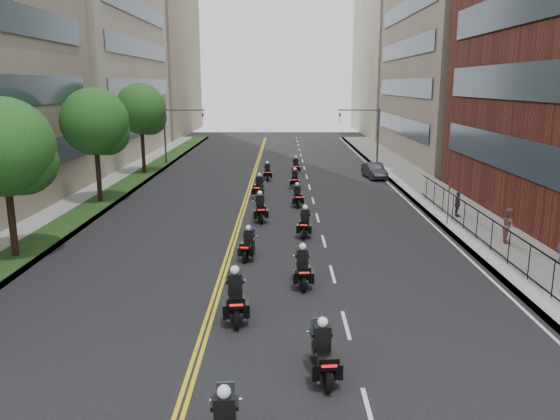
{
  "coord_description": "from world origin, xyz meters",
  "views": [
    {
      "loc": [
        1.06,
        -11.92,
        7.87
      ],
      "look_at": [
        0.96,
        14.4,
        1.78
      ],
      "focal_mm": 35.0,
      "sensor_mm": 36.0,
      "label": 1
    }
  ],
  "objects_px": {
    "motorcycle_1": "(323,355)",
    "motorcycle_8": "(259,188)",
    "motorcycle_2": "(235,298)",
    "parked_sedan": "(374,171)",
    "motorcycle_6": "(260,209)",
    "motorcycle_4": "(248,246)",
    "motorcycle_7": "(297,197)",
    "pedestrian_c": "(458,204)",
    "motorcycle_5": "(305,224)",
    "motorcycle_9": "(295,180)",
    "motorcycle_3": "(303,269)",
    "pedestrian_b": "(509,225)",
    "motorcycle_10": "(267,173)",
    "motorcycle_11": "(296,167)"
  },
  "relations": [
    {
      "from": "motorcycle_4",
      "to": "parked_sedan",
      "type": "distance_m",
      "value": 24.05
    },
    {
      "from": "motorcycle_2",
      "to": "motorcycle_8",
      "type": "bearing_deg",
      "value": 83.46
    },
    {
      "from": "motorcycle_1",
      "to": "motorcycle_8",
      "type": "xyz_separation_m",
      "value": [
        -2.75,
        24.39,
        0.01
      ]
    },
    {
      "from": "parked_sedan",
      "to": "pedestrian_c",
      "type": "distance_m",
      "value": 14.73
    },
    {
      "from": "motorcycle_5",
      "to": "motorcycle_11",
      "type": "height_order",
      "value": "motorcycle_5"
    },
    {
      "from": "motorcycle_3",
      "to": "motorcycle_7",
      "type": "height_order",
      "value": "motorcycle_3"
    },
    {
      "from": "motorcycle_2",
      "to": "motorcycle_1",
      "type": "bearing_deg",
      "value": -61.37
    },
    {
      "from": "motorcycle_9",
      "to": "motorcycle_10",
      "type": "bearing_deg",
      "value": 124.34
    },
    {
      "from": "motorcycle_1",
      "to": "motorcycle_7",
      "type": "relative_size",
      "value": 1.09
    },
    {
      "from": "motorcycle_1",
      "to": "motorcycle_9",
      "type": "height_order",
      "value": "motorcycle_1"
    },
    {
      "from": "motorcycle_1",
      "to": "pedestrian_c",
      "type": "distance_m",
      "value": 20.36
    },
    {
      "from": "motorcycle_1",
      "to": "motorcycle_7",
      "type": "bearing_deg",
      "value": 84.84
    },
    {
      "from": "motorcycle_1",
      "to": "motorcycle_11",
      "type": "xyz_separation_m",
      "value": [
        0.11,
        34.97,
        -0.05
      ]
    },
    {
      "from": "motorcycle_3",
      "to": "parked_sedan",
      "type": "relative_size",
      "value": 0.6
    },
    {
      "from": "motorcycle_2",
      "to": "parked_sedan",
      "type": "bearing_deg",
      "value": 65.11
    },
    {
      "from": "motorcycle_3",
      "to": "motorcycle_9",
      "type": "relative_size",
      "value": 1.08
    },
    {
      "from": "motorcycle_7",
      "to": "parked_sedan",
      "type": "height_order",
      "value": "motorcycle_7"
    },
    {
      "from": "motorcycle_3",
      "to": "pedestrian_c",
      "type": "bearing_deg",
      "value": 47.27
    },
    {
      "from": "motorcycle_6",
      "to": "motorcycle_7",
      "type": "xyz_separation_m",
      "value": [
        2.29,
        3.99,
        -0.08
      ]
    },
    {
      "from": "motorcycle_1",
      "to": "motorcycle_3",
      "type": "distance_m",
      "value": 7.07
    },
    {
      "from": "motorcycle_5",
      "to": "motorcycle_6",
      "type": "height_order",
      "value": "motorcycle_6"
    },
    {
      "from": "motorcycle_4",
      "to": "parked_sedan",
      "type": "relative_size",
      "value": 0.54
    },
    {
      "from": "motorcycle_6",
      "to": "motorcycle_8",
      "type": "bearing_deg",
      "value": 86.2
    },
    {
      "from": "pedestrian_b",
      "to": "motorcycle_6",
      "type": "bearing_deg",
      "value": 83.18
    },
    {
      "from": "motorcycle_1",
      "to": "pedestrian_c",
      "type": "bearing_deg",
      "value": 57.26
    },
    {
      "from": "motorcycle_4",
      "to": "motorcycle_10",
      "type": "xyz_separation_m",
      "value": [
        0.33,
        21.1,
        0.02
      ]
    },
    {
      "from": "motorcycle_9",
      "to": "parked_sedan",
      "type": "xyz_separation_m",
      "value": [
        6.91,
        4.55,
        0.01
      ]
    },
    {
      "from": "motorcycle_8",
      "to": "pedestrian_c",
      "type": "relative_size",
      "value": 1.57
    },
    {
      "from": "parked_sedan",
      "to": "pedestrian_c",
      "type": "xyz_separation_m",
      "value": [
        2.56,
        -14.51,
        0.26
      ]
    },
    {
      "from": "motorcycle_1",
      "to": "motorcycle_4",
      "type": "distance_m",
      "value": 10.83
    },
    {
      "from": "motorcycle_5",
      "to": "motorcycle_8",
      "type": "height_order",
      "value": "motorcycle_8"
    },
    {
      "from": "motorcycle_8",
      "to": "motorcycle_10",
      "type": "height_order",
      "value": "motorcycle_8"
    },
    {
      "from": "motorcycle_4",
      "to": "pedestrian_c",
      "type": "bearing_deg",
      "value": 39.44
    },
    {
      "from": "motorcycle_6",
      "to": "pedestrian_c",
      "type": "xyz_separation_m",
      "value": [
        11.73,
        0.51,
        0.2
      ]
    },
    {
      "from": "motorcycle_6",
      "to": "motorcycle_1",
      "type": "bearing_deg",
      "value": -88.89
    },
    {
      "from": "pedestrian_c",
      "to": "motorcycle_11",
      "type": "bearing_deg",
      "value": 31.77
    },
    {
      "from": "motorcycle_5",
      "to": "pedestrian_b",
      "type": "height_order",
      "value": "pedestrian_b"
    },
    {
      "from": "motorcycle_6",
      "to": "motorcycle_10",
      "type": "relative_size",
      "value": 1.12
    },
    {
      "from": "motorcycle_4",
      "to": "motorcycle_5",
      "type": "relative_size",
      "value": 0.93
    },
    {
      "from": "motorcycle_11",
      "to": "pedestrian_c",
      "type": "relative_size",
      "value": 1.44
    },
    {
      "from": "motorcycle_5",
      "to": "parked_sedan",
      "type": "relative_size",
      "value": 0.58
    },
    {
      "from": "motorcycle_2",
      "to": "pedestrian_c",
      "type": "relative_size",
      "value": 1.68
    },
    {
      "from": "motorcycle_10",
      "to": "motorcycle_7",
      "type": "bearing_deg",
      "value": -80.71
    },
    {
      "from": "motorcycle_7",
      "to": "motorcycle_4",
      "type": "bearing_deg",
      "value": -106.39
    },
    {
      "from": "parked_sedan",
      "to": "pedestrian_b",
      "type": "relative_size",
      "value": 2.22
    },
    {
      "from": "motorcycle_5",
      "to": "pedestrian_c",
      "type": "relative_size",
      "value": 1.5
    },
    {
      "from": "motorcycle_3",
      "to": "parked_sedan",
      "type": "bearing_deg",
      "value": 72.91
    },
    {
      "from": "motorcycle_4",
      "to": "motorcycle_8",
      "type": "distance_m",
      "value": 13.9
    },
    {
      "from": "motorcycle_10",
      "to": "motorcycle_11",
      "type": "xyz_separation_m",
      "value": [
        2.46,
        3.38,
        -0.0
      ]
    },
    {
      "from": "motorcycle_9",
      "to": "pedestrian_b",
      "type": "distance_m",
      "value": 18.53
    }
  ]
}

